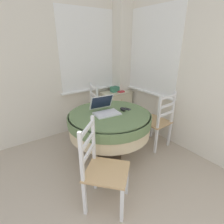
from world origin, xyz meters
name	(u,v)px	position (x,y,z in m)	size (l,w,h in m)	color
corner_room_shell	(123,71)	(1.35, 2.07, 1.28)	(4.53, 5.09, 2.55)	silver
round_dining_table	(110,122)	(1.11, 2.06, 0.59)	(1.17, 1.17, 0.73)	#4C3D2D
laptop	(105,109)	(1.07, 2.10, 0.78)	(0.38, 0.38, 0.23)	silver
computer_mouse	(123,109)	(1.32, 2.01, 0.76)	(0.07, 0.10, 0.05)	black
cell_phone	(127,109)	(1.41, 2.03, 0.74)	(0.08, 0.12, 0.01)	#2D2D33
dining_chair_near_back_window	(87,112)	(1.19, 2.88, 0.45)	(0.50, 0.48, 0.96)	tan
dining_chair_near_right_window	(157,121)	(1.94, 1.87, 0.45)	(0.42, 0.45, 0.96)	tan
dining_chair_camera_near	(102,169)	(0.59, 1.43, 0.45)	(0.59, 0.59, 0.96)	tan
corner_cabinet	(116,107)	(1.93, 3.00, 0.35)	(0.61, 0.40, 0.69)	beige
storage_box	(115,89)	(1.92, 3.02, 0.74)	(0.17, 0.13, 0.10)	#387A5B
book_on_cabinet	(119,91)	(2.00, 2.99, 0.70)	(0.13, 0.23, 0.02)	#BC3338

